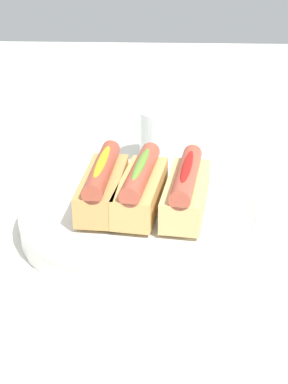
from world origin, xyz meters
The scene contains 6 objects.
ground_plane centered at (0.00, 0.00, 0.00)m, with size 2.40×2.40×0.00m, color silver.
serving_bowl centered at (0.01, 0.00, 0.02)m, with size 0.32×0.32×0.04m.
hotdog_front centered at (0.00, -0.05, 0.06)m, with size 0.15×0.06×0.06m.
hotdog_back centered at (0.01, 0.00, 0.06)m, with size 0.16×0.07×0.06m.
hotdog_side centered at (0.01, 0.06, 0.06)m, with size 0.16×0.07×0.06m.
water_glass centered at (-0.23, 0.02, 0.04)m, with size 0.07×0.07×0.09m.
Camera 1 is at (0.70, 0.03, 0.39)m, focal length 54.96 mm.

